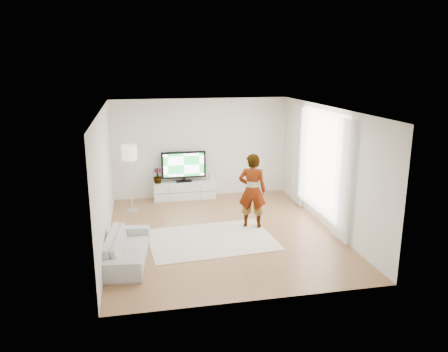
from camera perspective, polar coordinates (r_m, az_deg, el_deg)
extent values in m
plane|color=#A56E4A|center=(10.03, -0.30, -7.38)|extent=(6.00, 6.00, 0.00)
plane|color=white|center=(9.35, -0.32, 8.75)|extent=(6.00, 6.00, 0.00)
cube|color=silver|center=(9.45, -15.35, -0.35)|extent=(0.02, 6.00, 2.80)
cube|color=silver|center=(10.36, 13.38, 1.06)|extent=(0.02, 6.00, 2.80)
cube|color=silver|center=(12.48, -3.01, 3.68)|extent=(5.00, 0.02, 2.80)
cube|color=silver|center=(6.80, 4.66, -5.63)|extent=(5.00, 0.02, 2.80)
cube|color=white|center=(10.61, 12.62, 1.69)|extent=(0.01, 2.60, 2.50)
cube|color=white|center=(9.46, 15.32, -0.64)|extent=(0.04, 0.70, 2.60)
cube|color=white|center=(11.77, 9.69, 2.59)|extent=(0.04, 0.70, 2.60)
cube|color=silver|center=(12.46, -5.20, -1.84)|extent=(1.74, 0.49, 0.49)
cube|color=black|center=(12.22, -5.07, -2.16)|extent=(1.69, 0.00, 0.01)
cube|color=black|center=(12.19, -7.10, -2.27)|extent=(0.01, 0.00, 0.43)
cube|color=black|center=(12.28, -3.05, -2.05)|extent=(0.01, 0.00, 0.43)
cube|color=black|center=(12.42, -5.24, -0.67)|extent=(0.44, 0.24, 0.02)
cube|color=black|center=(12.41, -5.25, -0.42)|extent=(0.09, 0.06, 0.09)
cube|color=black|center=(12.30, -5.29, 1.48)|extent=(1.24, 0.07, 0.76)
cube|color=green|center=(12.27, -5.27, 1.44)|extent=(1.13, 0.01, 0.64)
cube|color=white|center=(12.47, -1.76, -0.10)|extent=(0.07, 0.16, 0.21)
cube|color=#4CB2FF|center=(12.39, -1.69, -0.10)|extent=(0.01, 0.00, 0.12)
imported|color=#3F7238|center=(12.28, -8.68, 0.03)|extent=(0.27, 0.27, 0.43)
cube|color=beige|center=(9.64, -1.67, -8.27)|extent=(2.82, 2.12, 0.01)
imported|color=#334772|center=(10.11, 3.71, -1.90)|extent=(0.74, 0.62, 1.75)
imported|color=silver|center=(8.75, -12.57, -9.17)|extent=(0.94, 1.96, 0.55)
cylinder|color=silver|center=(11.69, -11.87, -4.41)|extent=(0.30, 0.30, 0.02)
cylinder|color=silver|center=(11.49, -12.04, -1.18)|extent=(0.04, 0.04, 1.35)
cylinder|color=white|center=(11.30, -12.27, 3.03)|extent=(0.39, 0.39, 0.38)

